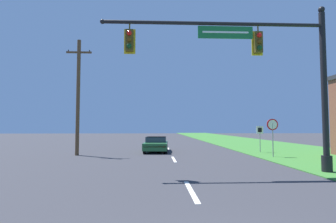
{
  "coord_description": "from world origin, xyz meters",
  "views": [
    {
      "loc": [
        -1.09,
        -2.23,
        2.0
      ],
      "look_at": [
        0.0,
        22.11,
        3.44
      ],
      "focal_mm": 28.0,
      "sensor_mm": 36.0,
      "label": 1
    }
  ],
  "objects_px": {
    "signal_mast": "(267,69)",
    "car_ahead": "(156,144)",
    "route_sign_post": "(260,133)",
    "utility_pole_near": "(78,95)",
    "stop_sign": "(273,129)"
  },
  "relations": [
    {
      "from": "signal_mast",
      "to": "utility_pole_near",
      "type": "height_order",
      "value": "utility_pole_near"
    },
    {
      "from": "car_ahead",
      "to": "route_sign_post",
      "type": "distance_m",
      "value": 8.25
    },
    {
      "from": "car_ahead",
      "to": "stop_sign",
      "type": "relative_size",
      "value": 1.75
    },
    {
      "from": "stop_sign",
      "to": "utility_pole_near",
      "type": "xyz_separation_m",
      "value": [
        -13.34,
        1.81,
        2.44
      ]
    },
    {
      "from": "stop_sign",
      "to": "route_sign_post",
      "type": "height_order",
      "value": "stop_sign"
    },
    {
      "from": "route_sign_post",
      "to": "car_ahead",
      "type": "bearing_deg",
      "value": 171.91
    },
    {
      "from": "car_ahead",
      "to": "route_sign_post",
      "type": "bearing_deg",
      "value": -8.09
    },
    {
      "from": "car_ahead",
      "to": "route_sign_post",
      "type": "height_order",
      "value": "route_sign_post"
    },
    {
      "from": "stop_sign",
      "to": "utility_pole_near",
      "type": "distance_m",
      "value": 13.68
    },
    {
      "from": "signal_mast",
      "to": "route_sign_post",
      "type": "height_order",
      "value": "signal_mast"
    },
    {
      "from": "car_ahead",
      "to": "signal_mast",
      "type": "bearing_deg",
      "value": -63.92
    },
    {
      "from": "car_ahead",
      "to": "stop_sign",
      "type": "xyz_separation_m",
      "value": [
        7.74,
        -4.24,
        1.26
      ]
    },
    {
      "from": "signal_mast",
      "to": "car_ahead",
      "type": "xyz_separation_m",
      "value": [
        -4.93,
        10.08,
        -3.97
      ]
    },
    {
      "from": "route_sign_post",
      "to": "utility_pole_near",
      "type": "distance_m",
      "value": 14.05
    },
    {
      "from": "signal_mast",
      "to": "stop_sign",
      "type": "bearing_deg",
      "value": 64.33
    }
  ]
}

